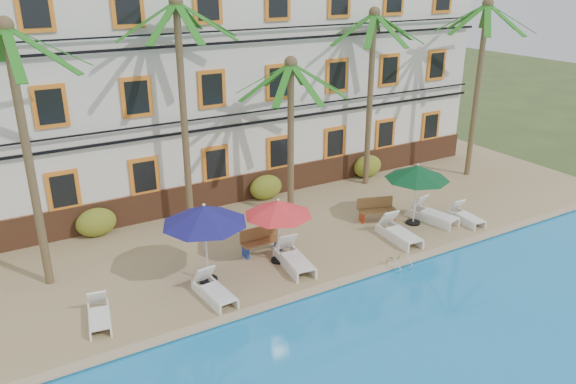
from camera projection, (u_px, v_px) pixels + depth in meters
ground at (341, 272)px, 19.13m from camera, size 100.00×100.00×0.00m
pool_deck at (271, 217)px, 23.10m from camera, size 30.00×12.00×0.25m
pool_coping at (358, 277)px, 18.31m from camera, size 30.00×0.35×0.06m
hotel_building at (216, 72)px, 25.16m from camera, size 25.40×6.44×10.22m
palm_a at (22, 123)px, 16.10m from camera, size 4.36×4.36×8.22m
palm_b at (182, 86)px, 20.15m from camera, size 4.36×4.36×8.62m
palm_c at (291, 114)px, 21.63m from camera, size 4.36×4.36×6.40m
palm_d at (371, 74)px, 24.61m from camera, size 4.36×4.36×7.95m
palm_e at (480, 66)px, 25.71m from camera, size 4.36×4.36×8.26m
shrub_left at (96, 222)px, 21.03m from camera, size 1.50×0.90×1.10m
shrub_mid at (266, 187)px, 24.44m from camera, size 1.50×0.90×1.10m
shrub_right at (367, 166)px, 27.07m from camera, size 1.50×0.90×1.10m
umbrella_blue at (204, 215)px, 17.28m from camera, size 2.72×2.72×2.71m
umbrella_red at (278, 208)px, 18.63m from camera, size 2.33×2.33×2.33m
umbrella_green at (417, 173)px, 21.46m from camera, size 2.51×2.51×2.51m
lounger_a at (99, 314)px, 15.90m from camera, size 0.88×1.73×0.78m
lounger_b at (214, 290)px, 17.07m from camera, size 0.81×1.90×0.87m
lounger_c at (294, 258)px, 18.90m from camera, size 0.98×2.13×0.97m
lounger_d at (398, 232)px, 20.80m from camera, size 0.87×2.08×0.96m
lounger_e at (432, 214)px, 22.36m from camera, size 1.14×2.12×0.95m
lounger_f at (465, 216)px, 22.32m from camera, size 0.73×1.70×0.78m
bench_left at (261, 240)px, 19.83m from camera, size 1.50×0.48×0.93m
bench_right at (377, 209)px, 22.43m from camera, size 1.57×0.92×0.93m
pool_ladder at (399, 266)px, 19.04m from camera, size 0.54×0.74×0.74m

